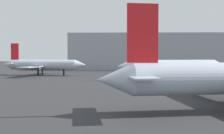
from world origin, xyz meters
name	(u,v)px	position (x,y,z in m)	size (l,w,h in m)	color
airplane_distant	(173,66)	(13.50, 59.82, 3.39)	(30.61, 18.54, 9.60)	#B2BCCC
airplane_far_left	(43,65)	(-23.86, 72.93, 3.28)	(27.26, 23.24, 9.91)	#B2BCCC
terminal_building	(144,52)	(11.12, 114.65, 7.73)	(64.69, 26.74, 15.46)	#999EA3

